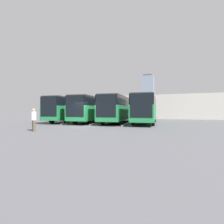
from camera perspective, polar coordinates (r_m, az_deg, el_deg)
ground_plane at (r=18.43m, az=-9.25°, el=-4.58°), size 600.00×600.00×0.00m
bus_0 at (r=22.58m, az=10.93°, el=1.11°), size 3.50×11.89×3.39m
curb_divider_0 at (r=21.32m, az=5.39°, el=-3.70°), size 0.93×7.36×0.15m
bus_1 at (r=23.30m, az=2.18°, el=1.10°), size 3.50×11.89×3.39m
curb_divider_1 at (r=22.38m, az=-3.58°, el=-3.50°), size 0.93×7.36×0.15m
bus_2 at (r=24.52m, az=-5.88°, el=1.06°), size 3.50×11.89×3.39m
curb_divider_2 at (r=23.93m, az=-11.57°, el=-3.26°), size 0.93×7.36×0.15m
bus_3 at (r=26.40m, az=-12.72°, el=1.01°), size 3.50×11.89×3.39m
pedestrian at (r=14.96m, az=-24.19°, el=-2.09°), size 0.55×0.55×1.78m
station_building at (r=42.40m, az=8.11°, el=1.53°), size 44.55×14.87×4.82m
office_tower at (r=250.19m, az=11.62°, el=5.86°), size 16.10×16.10×51.94m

